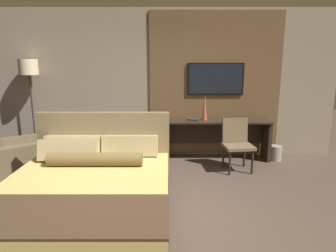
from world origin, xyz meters
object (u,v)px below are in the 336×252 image
(desk, at_px, (216,132))
(armchair_by_window, at_px, (18,157))
(bed, at_px, (88,198))
(vase_tall, at_px, (205,107))
(waste_bin, at_px, (276,153))
(desk_chair, at_px, (237,140))
(book, at_px, (194,119))
(tv, at_px, (216,79))
(floor_lamp, at_px, (30,75))

(desk, height_order, armchair_by_window, desk)
(bed, bearing_deg, vase_tall, 55.74)
(vase_tall, bearing_deg, waste_bin, -3.15)
(desk_chair, relative_size, book, 3.47)
(armchair_by_window, relative_size, book, 4.38)
(armchair_by_window, bearing_deg, waste_bin, -118.50)
(book, bearing_deg, vase_tall, 6.82)
(desk, bearing_deg, vase_tall, -169.27)
(waste_bin, bearing_deg, tv, 164.67)
(desk, distance_m, book, 0.50)
(bed, distance_m, vase_tall, 2.92)
(bed, xyz_separation_m, waste_bin, (2.96, 2.28, -0.19))
(book, bearing_deg, desk_chair, -35.57)
(waste_bin, bearing_deg, desk_chair, -152.15)
(desk, xyz_separation_m, tv, (0.00, 0.20, 0.98))
(floor_lamp, distance_m, vase_tall, 3.27)
(desk, height_order, tv, tv)
(vase_tall, relative_size, book, 1.86)
(desk, distance_m, desk_chair, 0.63)
(waste_bin, bearing_deg, desk, 174.17)
(bed, height_order, vase_tall, vase_tall)
(desk, relative_size, armchair_by_window, 1.79)
(waste_bin, bearing_deg, floor_lamp, 178.35)
(desk_chair, xyz_separation_m, book, (-0.71, 0.50, 0.26))
(desk, distance_m, floor_lamp, 3.60)
(desk, distance_m, vase_tall, 0.53)
(tv, distance_m, floor_lamp, 3.45)
(floor_lamp, relative_size, book, 7.39)
(desk_chair, height_order, book, desk_chair)
(tv, bearing_deg, book, -148.59)
(desk, height_order, desk_chair, desk_chair)
(bed, distance_m, desk, 3.01)
(tv, bearing_deg, desk, -90.00)
(tv, relative_size, floor_lamp, 0.57)
(tv, xyz_separation_m, book, (-0.43, -0.26, -0.73))
(tv, relative_size, waste_bin, 3.81)
(tv, relative_size, book, 4.20)
(tv, height_order, waste_bin, tv)
(tv, distance_m, armchair_by_window, 3.79)
(desk, xyz_separation_m, book, (-0.43, -0.07, 0.26))
(desk_chair, bearing_deg, waste_bin, 21.36)
(bed, height_order, waste_bin, bed)
(book, bearing_deg, bed, -120.86)
(vase_tall, xyz_separation_m, book, (-0.21, -0.03, -0.22))
(vase_tall, bearing_deg, desk_chair, -46.99)
(armchair_by_window, bearing_deg, tv, -111.31)
(armchair_by_window, distance_m, floor_lamp, 1.50)
(bed, relative_size, armchair_by_window, 1.98)
(desk, distance_m, armchair_by_window, 3.54)
(desk, bearing_deg, desk_chair, -64.21)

